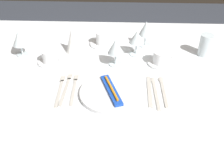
% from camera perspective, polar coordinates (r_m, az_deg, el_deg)
% --- Properties ---
extents(dining_table, '(1.80, 1.11, 0.74)m').
position_cam_1_polar(dining_table, '(1.35, 0.23, -1.47)').
color(dining_table, white).
rests_on(dining_table, ground).
extents(dinner_plate, '(0.27, 0.27, 0.02)m').
position_cam_1_polar(dinner_plate, '(1.13, -0.24, -3.94)').
color(dinner_plate, white).
rests_on(dinner_plate, dining_table).
extents(toothbrush_package, '(0.11, 0.21, 0.02)m').
position_cam_1_polar(toothbrush_package, '(1.12, -0.24, -3.28)').
color(toothbrush_package, blue).
rests_on(toothbrush_package, dinner_plate).
extents(fork_outer, '(0.03, 0.22, 0.00)m').
position_cam_1_polar(fork_outer, '(1.18, -8.18, -2.91)').
color(fork_outer, beige).
rests_on(fork_outer, dining_table).
extents(fork_inner, '(0.02, 0.23, 0.00)m').
position_cam_1_polar(fork_inner, '(1.19, -9.88, -2.82)').
color(fork_inner, beige).
rests_on(fork_inner, dining_table).
extents(fork_salad, '(0.03, 0.22, 0.00)m').
position_cam_1_polar(fork_salad, '(1.18, -11.16, -3.18)').
color(fork_salad, beige).
rests_on(fork_salad, dining_table).
extents(dinner_knife, '(0.02, 0.22, 0.00)m').
position_cam_1_polar(dinner_knife, '(1.16, 8.16, -3.70)').
color(dinner_knife, beige).
rests_on(dinner_knife, dining_table).
extents(spoon_soup, '(0.03, 0.23, 0.01)m').
position_cam_1_polar(spoon_soup, '(1.18, 9.26, -3.08)').
color(spoon_soup, beige).
rests_on(spoon_soup, dining_table).
extents(spoon_dessert, '(0.03, 0.21, 0.01)m').
position_cam_1_polar(spoon_dessert, '(1.19, 10.94, -2.81)').
color(spoon_dessert, beige).
rests_on(spoon_dessert, dining_table).
extents(saucer_left, '(0.12, 0.12, 0.01)m').
position_cam_1_polar(saucer_left, '(1.35, 10.35, 2.42)').
color(saucer_left, white).
rests_on(saucer_left, dining_table).
extents(coffee_cup_left, '(0.10, 0.08, 0.06)m').
position_cam_1_polar(coffee_cup_left, '(1.33, 10.59, 3.72)').
color(coffee_cup_left, white).
rests_on(coffee_cup_left, saucer_left).
extents(saucer_right, '(0.14, 0.14, 0.01)m').
position_cam_1_polar(saucer_right, '(1.51, -2.05, 6.62)').
color(saucer_right, white).
rests_on(saucer_right, dining_table).
extents(coffee_cup_right, '(0.10, 0.07, 0.07)m').
position_cam_1_polar(coffee_cup_right, '(1.49, -2.01, 7.93)').
color(coffee_cup_right, white).
rests_on(coffee_cup_right, saucer_right).
extents(saucer_far, '(0.13, 0.13, 0.01)m').
position_cam_1_polar(saucer_far, '(1.38, -13.15, 2.64)').
color(saucer_far, white).
rests_on(saucer_far, dining_table).
extents(coffee_cup_far, '(0.10, 0.08, 0.06)m').
position_cam_1_polar(coffee_cup_far, '(1.36, -13.27, 3.89)').
color(coffee_cup_far, white).
rests_on(coffee_cup_far, saucer_far).
extents(wine_glass_centre, '(0.08, 0.08, 0.14)m').
position_cam_1_polar(wine_glass_centre, '(1.38, 5.40, 7.83)').
color(wine_glass_centre, silver).
rests_on(wine_glass_centre, dining_table).
extents(wine_glass_left, '(0.08, 0.08, 0.14)m').
position_cam_1_polar(wine_glass_left, '(1.28, 0.80, 5.91)').
color(wine_glass_left, silver).
rests_on(wine_glass_left, dining_table).
extents(wine_glass_right, '(0.08, 0.08, 0.15)m').
position_cam_1_polar(wine_glass_right, '(1.47, 7.37, 9.68)').
color(wine_glass_right, silver).
rests_on(wine_glass_right, dining_table).
extents(wine_glass_far, '(0.08, 0.08, 0.14)m').
position_cam_1_polar(wine_glass_far, '(1.44, -19.42, 7.21)').
color(wine_glass_far, silver).
rests_on(wine_glass_far, dining_table).
extents(drink_tumbler, '(0.07, 0.07, 0.12)m').
position_cam_1_polar(drink_tumbler, '(1.47, 19.56, 5.77)').
color(drink_tumbler, silver).
rests_on(drink_tumbler, dining_table).
extents(napkin_folded, '(0.08, 0.08, 0.15)m').
position_cam_1_polar(napkin_folded, '(1.42, -8.53, 7.43)').
color(napkin_folded, white).
rests_on(napkin_folded, dining_table).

